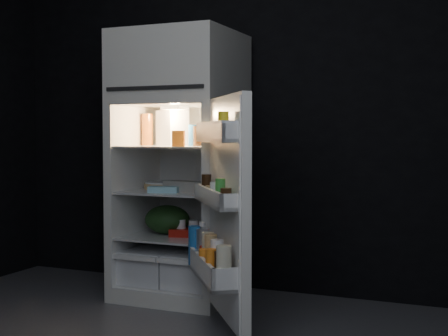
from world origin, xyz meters
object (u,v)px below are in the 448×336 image
at_px(fridge_door, 223,213).
at_px(egg_carton, 185,186).
at_px(yogurt_tray, 189,233).
at_px(milk_jug, 172,128).
at_px(refrigerator, 182,156).

relative_size(fridge_door, egg_carton, 4.20).
bearing_deg(egg_carton, yogurt_tray, 93.21).
relative_size(milk_jug, egg_carton, 0.83).
distance_m(fridge_door, egg_carton, 0.76).
bearing_deg(refrigerator, yogurt_tray, -41.45).
height_order(refrigerator, yogurt_tray, refrigerator).
bearing_deg(yogurt_tray, refrigerator, 124.46).
bearing_deg(fridge_door, egg_carton, 132.15).
height_order(egg_carton, yogurt_tray, egg_carton).
bearing_deg(yogurt_tray, fridge_door, -63.99).
bearing_deg(egg_carton, refrigerator, 136.04).
bearing_deg(fridge_door, milk_jug, 133.41).
bearing_deg(yogurt_tray, egg_carton, -110.49).
relative_size(refrigerator, egg_carton, 6.13).
distance_m(refrigerator, fridge_door, 0.95).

